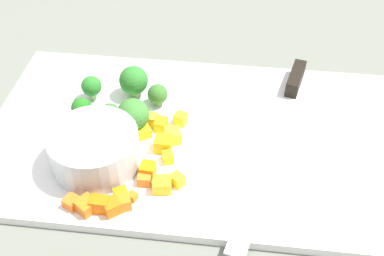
% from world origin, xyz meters
% --- Properties ---
extents(ground_plane, '(4.00, 4.00, 0.00)m').
position_xyz_m(ground_plane, '(0.00, 0.00, 0.00)').
color(ground_plane, slate).
extents(cutting_board, '(0.53, 0.31, 0.01)m').
position_xyz_m(cutting_board, '(0.00, 0.00, 0.01)').
color(cutting_board, white).
rests_on(cutting_board, ground_plane).
extents(prep_bowl, '(0.11, 0.11, 0.05)m').
position_xyz_m(prep_bowl, '(-0.11, -0.06, 0.04)').
color(prep_bowl, '#B3BEC1').
rests_on(prep_bowl, cutting_board).
extents(chef_knife, '(0.10, 0.33, 0.02)m').
position_xyz_m(chef_knife, '(0.12, 0.05, 0.02)').
color(chef_knife, silver).
rests_on(chef_knife, cutting_board).
extents(carrot_dice_0, '(0.02, 0.02, 0.02)m').
position_xyz_m(carrot_dice_0, '(-0.07, -0.13, 0.02)').
color(carrot_dice_0, orange).
rests_on(carrot_dice_0, cutting_board).
extents(carrot_dice_1, '(0.03, 0.03, 0.02)m').
position_xyz_m(carrot_dice_1, '(-0.10, -0.13, 0.02)').
color(carrot_dice_1, orange).
rests_on(carrot_dice_1, cutting_board).
extents(carrot_dice_2, '(0.01, 0.01, 0.01)m').
position_xyz_m(carrot_dice_2, '(-0.05, -0.11, 0.02)').
color(carrot_dice_2, orange).
rests_on(carrot_dice_2, cutting_board).
extents(carrot_dice_3, '(0.02, 0.02, 0.01)m').
position_xyz_m(carrot_dice_3, '(-0.12, -0.13, 0.02)').
color(carrot_dice_3, orange).
rests_on(carrot_dice_3, cutting_board).
extents(carrot_dice_4, '(0.02, 0.01, 0.01)m').
position_xyz_m(carrot_dice_4, '(-0.04, -0.09, 0.02)').
color(carrot_dice_4, orange).
rests_on(carrot_dice_4, cutting_board).
extents(carrot_dice_5, '(0.02, 0.02, 0.02)m').
position_xyz_m(carrot_dice_5, '(-0.04, -0.08, 0.02)').
color(carrot_dice_5, orange).
rests_on(carrot_dice_5, cutting_board).
extents(carrot_dice_6, '(0.02, 0.02, 0.01)m').
position_xyz_m(carrot_dice_6, '(-0.07, -0.11, 0.02)').
color(carrot_dice_6, orange).
rests_on(carrot_dice_6, cutting_board).
extents(carrot_dice_7, '(0.02, 0.02, 0.02)m').
position_xyz_m(carrot_dice_7, '(-0.09, -0.13, 0.02)').
color(carrot_dice_7, orange).
rests_on(carrot_dice_7, cutting_board).
extents(carrot_dice_8, '(0.02, 0.02, 0.02)m').
position_xyz_m(carrot_dice_8, '(-0.06, -0.12, 0.02)').
color(carrot_dice_8, orange).
rests_on(carrot_dice_8, cutting_board).
extents(pepper_dice_0, '(0.02, 0.02, 0.02)m').
position_xyz_m(pepper_dice_0, '(-0.02, -0.01, 0.02)').
color(pepper_dice_0, yellow).
rests_on(pepper_dice_0, cutting_board).
extents(pepper_dice_1, '(0.02, 0.02, 0.01)m').
position_xyz_m(pepper_dice_1, '(-0.04, 0.01, 0.02)').
color(pepper_dice_1, yellow).
rests_on(pepper_dice_1, cutting_board).
extents(pepper_dice_2, '(0.02, 0.02, 0.01)m').
position_xyz_m(pepper_dice_2, '(-0.01, -0.08, 0.02)').
color(pepper_dice_2, yellow).
rests_on(pepper_dice_2, cutting_board).
extents(pepper_dice_3, '(0.01, 0.02, 0.01)m').
position_xyz_m(pepper_dice_3, '(-0.05, 0.01, 0.02)').
color(pepper_dice_3, yellow).
rests_on(pepper_dice_3, cutting_board).
extents(pepper_dice_4, '(0.02, 0.02, 0.01)m').
position_xyz_m(pepper_dice_4, '(-0.06, -0.01, 0.02)').
color(pepper_dice_4, yellow).
rests_on(pepper_dice_4, cutting_board).
extents(pepper_dice_5, '(0.02, 0.02, 0.01)m').
position_xyz_m(pepper_dice_5, '(-0.02, -0.05, 0.02)').
color(pepper_dice_5, yellow).
rests_on(pepper_dice_5, cutting_board).
extents(pepper_dice_6, '(0.02, 0.02, 0.02)m').
position_xyz_m(pepper_dice_6, '(-0.02, 0.02, 0.02)').
color(pepper_dice_6, yellow).
rests_on(pepper_dice_6, cutting_board).
extents(pepper_dice_7, '(0.02, 0.02, 0.02)m').
position_xyz_m(pepper_dice_7, '(-0.03, -0.03, 0.02)').
color(pepper_dice_7, yellow).
rests_on(pepper_dice_7, cutting_board).
extents(pepper_dice_8, '(0.02, 0.02, 0.02)m').
position_xyz_m(pepper_dice_8, '(-0.02, -0.10, 0.02)').
color(pepper_dice_8, yellow).
rests_on(pepper_dice_8, cutting_board).
extents(broccoli_floret_0, '(0.03, 0.03, 0.03)m').
position_xyz_m(broccoli_floret_0, '(-0.05, 0.05, 0.03)').
color(broccoli_floret_0, '#85AB6C').
rests_on(broccoli_floret_0, cutting_board).
extents(broccoli_floret_1, '(0.04, 0.04, 0.05)m').
position_xyz_m(broccoli_floret_1, '(-0.08, 0.00, 0.04)').
color(broccoli_floret_1, '#86B460').
rests_on(broccoli_floret_1, cutting_board).
extents(broccoli_floret_2, '(0.03, 0.03, 0.04)m').
position_xyz_m(broccoli_floret_2, '(-0.14, 0.05, 0.03)').
color(broccoli_floret_2, '#82B366').
rests_on(broccoli_floret_2, cutting_board).
extents(broccoli_floret_3, '(0.04, 0.04, 0.05)m').
position_xyz_m(broccoli_floret_3, '(-0.09, 0.07, 0.04)').
color(broccoli_floret_3, '#8EB06C').
rests_on(broccoli_floret_3, cutting_board).
extents(broccoli_floret_4, '(0.03, 0.03, 0.03)m').
position_xyz_m(broccoli_floret_4, '(-0.15, 0.01, 0.03)').
color(broccoli_floret_4, '#8DC068').
rests_on(broccoli_floret_4, cutting_board).
extents(broccoli_floret_5, '(0.03, 0.03, 0.03)m').
position_xyz_m(broccoli_floret_5, '(-0.11, 0.01, 0.03)').
color(broccoli_floret_5, '#8BB561').
rests_on(broccoli_floret_5, cutting_board).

